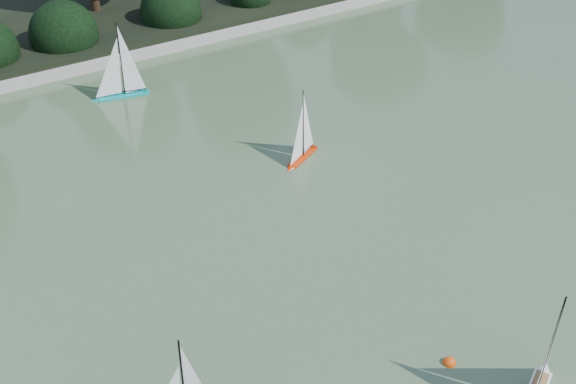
{
  "coord_description": "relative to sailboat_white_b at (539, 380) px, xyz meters",
  "views": [
    {
      "loc": [
        -4.59,
        -3.94,
        5.54
      ],
      "look_at": [
        -0.22,
        2.24,
        0.7
      ],
      "focal_mm": 45.0,
      "sensor_mm": 36.0,
      "label": 1
    }
  ],
  "objects": [
    {
      "name": "sailboat_white_b",
      "position": [
        0.0,
        0.0,
        0.0
      ],
      "size": [
        1.05,
        0.59,
        1.49
      ],
      "color": "silver",
      "rests_on": "ground"
    },
    {
      "name": "far_bank",
      "position": [
        -0.24,
        14.34,
        -0.08
      ],
      "size": [
        40.0,
        8.0,
        0.3
      ],
      "primitive_type": "cube",
      "color": "black",
      "rests_on": "ground"
    },
    {
      "name": "shrub_hedge",
      "position": [
        -0.24,
        11.24,
        0.22
      ],
      "size": [
        29.1,
        1.1,
        1.1
      ],
      "color": "black",
      "rests_on": "ground"
    },
    {
      "name": "pond_coping",
      "position": [
        -0.24,
        10.34,
        -0.14
      ],
      "size": [
        40.0,
        0.35,
        0.18
      ],
      "primitive_type": "cube",
      "color": "gray",
      "rests_on": "ground"
    },
    {
      "name": "race_buoy",
      "position": [
        -0.36,
        0.8,
        -0.23
      ],
      "size": [
        0.14,
        0.14,
        0.14
      ],
      "primitive_type": "sphere",
      "color": "#DC430B",
      "rests_on": "ground"
    },
    {
      "name": "sailboat_orange",
      "position": [
        0.87,
        5.12,
        -0.04
      ],
      "size": [
        0.83,
        0.48,
        1.19
      ],
      "color": "red",
      "rests_on": "ground"
    },
    {
      "name": "ground",
      "position": [
        -0.24,
        1.34,
        -0.23
      ],
      "size": [
        80.0,
        80.0,
        0.0
      ],
      "primitive_type": "plane",
      "color": "#415432",
      "rests_on": "ground"
    },
    {
      "name": "sailboat_teal",
      "position": [
        -0.49,
        8.81,
        0.0
      ],
      "size": [
        1.08,
        0.41,
        1.47
      ],
      "color": "#0D9999",
      "rests_on": "ground"
    }
  ]
}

